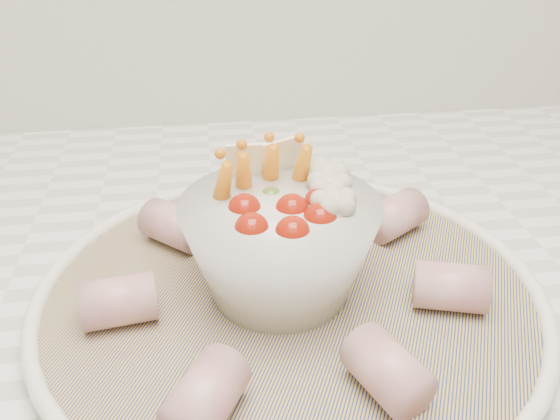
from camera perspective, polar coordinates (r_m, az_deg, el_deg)
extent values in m
cube|color=white|center=(0.57, -17.08, -6.10)|extent=(2.04, 0.62, 0.04)
cylinder|color=navy|center=(0.48, 0.86, -8.09)|extent=(0.51, 0.51, 0.01)
torus|color=white|center=(0.47, 0.87, -7.37)|extent=(0.38, 0.38, 0.01)
sphere|color=maroon|center=(0.41, -2.60, -1.85)|extent=(0.02, 0.02, 0.02)
sphere|color=maroon|center=(0.40, 1.15, -2.18)|extent=(0.02, 0.02, 0.02)
sphere|color=maroon|center=(0.42, 3.68, -0.89)|extent=(0.02, 0.02, 0.02)
sphere|color=maroon|center=(0.43, -3.26, -0.03)|extent=(0.02, 0.02, 0.02)
sphere|color=maroon|center=(0.43, 1.09, -0.04)|extent=(0.02, 0.02, 0.02)
sphere|color=maroon|center=(0.44, 3.69, 0.60)|extent=(0.02, 0.02, 0.02)
sphere|color=#4E6E24|center=(0.45, -0.83, 1.06)|extent=(0.02, 0.02, 0.02)
cone|color=orange|center=(0.45, -3.34, 2.67)|extent=(0.02, 0.03, 0.06)
cone|color=orange|center=(0.46, -0.84, 3.43)|extent=(0.02, 0.04, 0.06)
cone|color=orange|center=(0.46, 1.95, 3.36)|extent=(0.02, 0.04, 0.06)
cone|color=orange|center=(0.44, -5.28, 1.70)|extent=(0.03, 0.04, 0.06)
sphere|color=beige|center=(0.45, 4.48, 1.55)|extent=(0.03, 0.03, 0.03)
sphere|color=beige|center=(0.43, 4.96, -0.03)|extent=(0.03, 0.03, 0.03)
sphere|color=beige|center=(0.47, 4.33, 2.78)|extent=(0.03, 0.03, 0.03)
cube|color=#FBF3C3|center=(0.47, -2.69, 3.97)|extent=(0.04, 0.01, 0.04)
cube|color=#FBF3C3|center=(0.48, 0.04, 4.37)|extent=(0.04, 0.02, 0.04)
cylinder|color=#AB4E5D|center=(0.46, 15.34, -6.80)|extent=(0.06, 0.05, 0.03)
cylinder|color=#AB4E5D|center=(0.54, 10.50, -0.49)|extent=(0.06, 0.06, 0.03)
cylinder|color=#AB4E5D|center=(0.57, -0.12, 1.90)|extent=(0.04, 0.05, 0.03)
cylinder|color=#AB4E5D|center=(0.53, -9.66, -1.39)|extent=(0.06, 0.06, 0.03)
cylinder|color=#AB4E5D|center=(0.45, -14.54, -8.08)|extent=(0.06, 0.04, 0.03)
cylinder|color=#AB4E5D|center=(0.37, -6.78, -16.49)|extent=(0.06, 0.06, 0.03)
cylinder|color=#AB4E5D|center=(0.39, 9.76, -14.23)|extent=(0.05, 0.06, 0.03)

